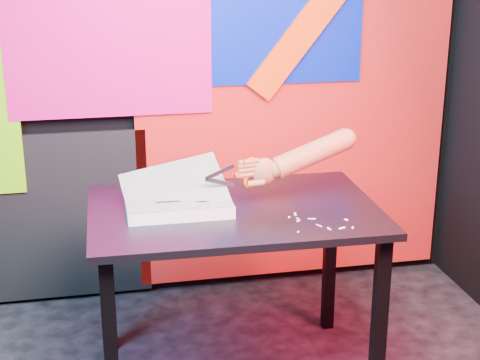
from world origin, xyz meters
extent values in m
cube|color=black|center=(0.00, 1.50, 1.35)|extent=(3.00, 0.01, 2.70)
cube|color=red|center=(0.65, 1.47, 0.85)|extent=(1.60, 0.02, 1.60)
cube|color=#0318B1|center=(0.55, 1.46, 1.45)|extent=(0.85, 0.02, 0.75)
cube|color=#E70A73|center=(-0.25, 1.45, 1.35)|extent=(0.95, 0.02, 0.80)
cube|color=black|center=(-0.75, 1.47, 0.45)|extent=(1.30, 0.02, 0.85)
cube|color=black|center=(-0.33, 0.33, 0.36)|extent=(0.05, 0.05, 0.72)
cube|color=black|center=(-0.32, 0.96, 0.36)|extent=(0.05, 0.05, 0.72)
cube|color=black|center=(0.67, 0.32, 0.36)|extent=(0.05, 0.05, 0.72)
cube|color=black|center=(0.68, 0.95, 0.36)|extent=(0.05, 0.05, 0.72)
cube|color=#2C2C33|center=(0.18, 0.64, 0.73)|extent=(1.14, 0.77, 0.03)
cube|color=silver|center=(-0.04, 0.67, 0.77)|extent=(0.40, 0.30, 0.05)
cube|color=silver|center=(-0.04, 0.67, 0.80)|extent=(0.40, 0.30, 0.00)
cube|color=silver|center=(-0.04, 0.67, 0.80)|extent=(0.39, 0.28, 0.12)
cube|color=silver|center=(-0.05, 0.68, 0.83)|extent=(0.42, 0.27, 0.21)
cylinder|color=black|center=(-0.22, 0.53, 0.80)|extent=(0.01, 0.01, 0.00)
cylinder|color=black|center=(-0.18, 0.53, 0.80)|extent=(0.01, 0.01, 0.00)
cylinder|color=black|center=(-0.14, 0.53, 0.80)|extent=(0.01, 0.01, 0.00)
cylinder|color=black|center=(-0.10, 0.53, 0.80)|extent=(0.01, 0.01, 0.00)
cylinder|color=black|center=(-0.06, 0.53, 0.80)|extent=(0.01, 0.01, 0.00)
cylinder|color=black|center=(-0.02, 0.53, 0.80)|extent=(0.01, 0.01, 0.00)
cylinder|color=black|center=(0.02, 0.53, 0.80)|extent=(0.01, 0.01, 0.00)
cylinder|color=black|center=(0.06, 0.53, 0.80)|extent=(0.01, 0.01, 0.00)
cylinder|color=black|center=(0.10, 0.53, 0.80)|extent=(0.01, 0.01, 0.00)
cylinder|color=black|center=(0.14, 0.53, 0.80)|extent=(0.01, 0.01, 0.00)
cylinder|color=black|center=(-0.22, 0.80, 0.80)|extent=(0.01, 0.01, 0.00)
cylinder|color=black|center=(-0.18, 0.80, 0.80)|extent=(0.01, 0.01, 0.00)
cylinder|color=black|center=(-0.14, 0.80, 0.80)|extent=(0.01, 0.01, 0.00)
cylinder|color=black|center=(-0.10, 0.80, 0.80)|extent=(0.01, 0.01, 0.00)
cylinder|color=black|center=(-0.06, 0.80, 0.80)|extent=(0.01, 0.01, 0.00)
cylinder|color=black|center=(-0.02, 0.80, 0.80)|extent=(0.01, 0.01, 0.00)
cylinder|color=black|center=(0.02, 0.80, 0.80)|extent=(0.01, 0.01, 0.00)
cylinder|color=black|center=(0.06, 0.80, 0.80)|extent=(0.01, 0.01, 0.00)
cylinder|color=black|center=(0.10, 0.80, 0.80)|extent=(0.01, 0.01, 0.00)
cylinder|color=black|center=(0.14, 0.80, 0.80)|extent=(0.01, 0.01, 0.00)
cube|color=black|center=(-0.13, 0.72, 0.80)|extent=(0.07, 0.01, 0.00)
cube|color=black|center=(-0.02, 0.70, 0.80)|extent=(0.05, 0.01, 0.00)
cube|color=black|center=(-0.08, 0.63, 0.80)|extent=(0.09, 0.01, 0.00)
cube|color=black|center=(0.04, 0.60, 0.80)|extent=(0.04, 0.01, 0.00)
cube|color=#B0B6C6|center=(0.12, 0.65, 0.90)|extent=(0.12, 0.03, 0.06)
cube|color=#B0B6C6|center=(0.12, 0.65, 0.86)|extent=(0.12, 0.03, 0.06)
cylinder|color=#B0B6C6|center=(0.18, 0.66, 0.88)|extent=(0.01, 0.01, 0.01)
cube|color=#EE5400|center=(0.20, 0.66, 0.87)|extent=(0.05, 0.02, 0.02)
cube|color=#EE5400|center=(0.20, 0.66, 0.89)|extent=(0.05, 0.02, 0.02)
torus|color=#EE5400|center=(0.25, 0.67, 0.91)|extent=(0.07, 0.03, 0.07)
torus|color=#EE5400|center=(0.25, 0.67, 0.85)|extent=(0.07, 0.03, 0.07)
ellipsoid|color=#AD6A39|center=(0.30, 0.68, 0.88)|extent=(0.11, 0.06, 0.11)
cylinder|color=#AD6A39|center=(0.25, 0.67, 0.87)|extent=(0.08, 0.04, 0.02)
cylinder|color=#AD6A39|center=(0.25, 0.67, 0.89)|extent=(0.08, 0.03, 0.02)
cylinder|color=#AD6A39|center=(0.25, 0.67, 0.91)|extent=(0.07, 0.03, 0.02)
cylinder|color=#AD6A39|center=(0.25, 0.67, 0.93)|extent=(0.07, 0.03, 0.02)
cylinder|color=#AD6A39|center=(0.27, 0.66, 0.84)|extent=(0.07, 0.03, 0.03)
cylinder|color=#AD6A39|center=(0.36, 0.69, 0.88)|extent=(0.08, 0.08, 0.07)
cylinder|color=#AD6A39|center=(0.51, 0.72, 0.93)|extent=(0.35, 0.15, 0.18)
sphere|color=#AD6A39|center=(0.66, 0.75, 0.98)|extent=(0.08, 0.08, 0.08)
cube|color=white|center=(0.35, 0.35, 0.75)|extent=(0.01, 0.01, 0.00)
cube|color=white|center=(0.47, 0.36, 0.75)|extent=(0.01, 0.02, 0.00)
cube|color=white|center=(0.39, 0.53, 0.75)|extent=(0.01, 0.03, 0.00)
cube|color=white|center=(0.44, 0.47, 0.75)|extent=(0.03, 0.01, 0.00)
cube|color=white|center=(0.39, 0.48, 0.75)|extent=(0.01, 0.02, 0.00)
cube|color=white|center=(0.36, 0.50, 0.75)|extent=(0.01, 0.02, 0.00)
cube|color=white|center=(0.56, 0.43, 0.75)|extent=(0.01, 0.02, 0.00)
cube|color=white|center=(0.56, 0.35, 0.75)|extent=(0.01, 0.02, 0.00)
cube|color=white|center=(0.45, 0.39, 0.75)|extent=(0.02, 0.03, 0.00)
cube|color=white|center=(0.38, 0.45, 0.75)|extent=(0.02, 0.01, 0.00)
cube|color=white|center=(0.52, 0.35, 0.75)|extent=(0.03, 0.02, 0.00)
camera|label=1|loc=(-0.34, -2.00, 1.75)|focal=55.00mm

